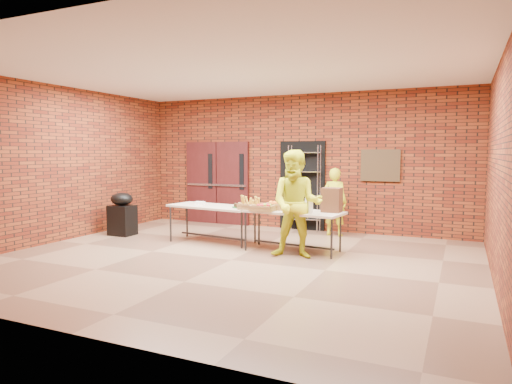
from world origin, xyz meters
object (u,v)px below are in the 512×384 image
at_px(wire_rack, 304,188).
at_px(covered_grill, 122,214).
at_px(table_left, 212,209).
at_px(table_right, 293,214).
at_px(volunteer_woman, 335,202).
at_px(volunteer_man, 297,204).
at_px(coffee_dispenser, 332,200).

relative_size(wire_rack, covered_grill, 2.11).
bearing_deg(table_left, wire_rack, 66.41).
distance_m(wire_rack, table_left, 2.46).
bearing_deg(table_right, wire_rack, 109.45).
xyz_separation_m(table_right, volunteer_woman, (0.29, 1.89, 0.05)).
bearing_deg(volunteer_woman, covered_grill, 29.33).
bearing_deg(covered_grill, table_right, -0.51).
distance_m(volunteer_woman, volunteer_man, 2.34).
relative_size(table_left, volunteer_woman, 1.28).
height_order(table_left, coffee_dispenser, coffee_dispenser).
bearing_deg(volunteer_man, covered_grill, 164.54).
bearing_deg(wire_rack, table_right, -90.82).
bearing_deg(coffee_dispenser, table_right, -170.11).
height_order(table_right, volunteer_woman, volunteer_woman).
bearing_deg(wire_rack, covered_grill, -161.60).
bearing_deg(coffee_dispenser, table_left, 179.54).
bearing_deg(coffee_dispenser, covered_grill, -178.69).
bearing_deg(volunteer_woman, wire_rack, -17.01).
xyz_separation_m(volunteer_woman, volunteer_man, (-0.06, -2.34, 0.19)).
distance_m(table_right, volunteer_man, 0.56).
bearing_deg(wire_rack, coffee_dispenser, -73.87).
distance_m(table_right, volunteer_woman, 1.91).
relative_size(table_left, coffee_dispenser, 4.36).
bearing_deg(volunteer_woman, table_right, 87.00).
bearing_deg(covered_grill, wire_rack, 32.13).
bearing_deg(covered_grill, coffee_dispenser, 1.01).
bearing_deg(volunteer_man, wire_rack, 96.47).
relative_size(wire_rack, table_right, 1.04).
height_order(wire_rack, table_left, wire_rack).
xyz_separation_m(wire_rack, table_left, (-1.26, -2.09, -0.31)).
height_order(wire_rack, volunteer_man, wire_rack).
xyz_separation_m(table_right, coffee_dispenser, (0.70, 0.12, 0.28)).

